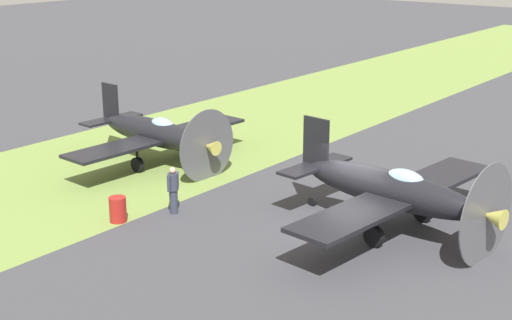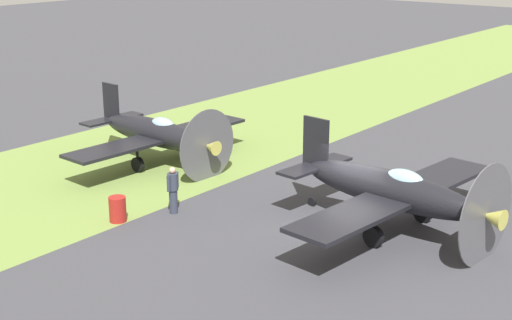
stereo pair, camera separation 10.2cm
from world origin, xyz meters
The scene contains 6 objects.
ground_plane centered at (0.00, 0.00, 0.00)m, with size 160.00×160.00×0.00m, color #38383D.
grass_verge centered at (0.00, -11.28, 0.00)m, with size 120.00×11.00×0.01m, color olive.
airplane_lead centered at (-0.17, 1.73, 1.47)m, with size 9.91×7.85×3.52m.
airplane_wingman centered at (-0.57, -9.95, 1.37)m, with size 9.19×7.27×3.28m.
ground_crew_chief centered at (3.24, -5.15, 0.91)m, with size 0.62×0.38×1.73m.
fuel_drum centered at (5.03, -6.10, 0.45)m, with size 0.60×0.60×0.90m, color maroon.
Camera 1 is at (20.55, 12.43, 9.63)m, focal length 51.14 mm.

